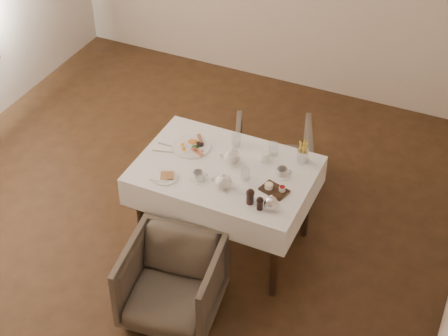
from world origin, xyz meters
name	(u,v)px	position (x,y,z in m)	size (l,w,h in m)	color
table	(225,180)	(0.53, 0.04, 0.64)	(1.28, 0.88, 0.75)	black
armchair_near	(172,282)	(0.49, -0.73, 0.30)	(0.64, 0.66, 0.60)	#4F473A
armchair_far	(273,159)	(0.61, 0.84, 0.30)	(0.63, 0.65, 0.59)	#4F473A
breakfast_plate	(192,146)	(0.20, 0.17, 0.77)	(0.30, 0.30, 0.04)	white
side_plate	(164,177)	(0.18, -0.24, 0.76)	(0.19, 0.19, 0.02)	white
teapot_centre	(232,156)	(0.55, 0.12, 0.82)	(0.16, 0.13, 0.13)	white
teapot_front	(223,181)	(0.61, -0.16, 0.82)	(0.16, 0.12, 0.13)	white
creamer	(265,157)	(0.77, 0.24, 0.79)	(0.06, 0.06, 0.07)	white
teacup_near	(198,176)	(0.41, -0.15, 0.78)	(0.13, 0.13, 0.06)	white
teacup_far	(282,172)	(0.94, 0.14, 0.78)	(0.13, 0.13, 0.06)	white
glass_left	(236,140)	(0.50, 0.33, 0.80)	(0.07, 0.07, 0.10)	silver
glass_mid	(245,174)	(0.72, -0.01, 0.80)	(0.07, 0.07, 0.09)	silver
glass_right	(274,149)	(0.79, 0.34, 0.81)	(0.07, 0.07, 0.10)	silver
condiment_board	(274,189)	(0.95, -0.04, 0.77)	(0.22, 0.18, 0.05)	black
pepper_mill_left	(250,196)	(0.85, -0.23, 0.82)	(0.06, 0.06, 0.12)	black
pepper_mill_right	(260,203)	(0.93, -0.26, 0.81)	(0.05, 0.05, 0.10)	black
silver_pot	(271,202)	(1.00, -0.23, 0.82)	(0.12, 0.10, 0.13)	white
fries_cup	(303,153)	(1.02, 0.35, 0.83)	(0.09, 0.09, 0.18)	silver
cutlery_fork	(168,146)	(0.03, 0.11, 0.76)	(0.01, 0.18, 0.00)	silver
cutlery_knife	(165,152)	(0.05, 0.03, 0.76)	(0.02, 0.19, 0.00)	silver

